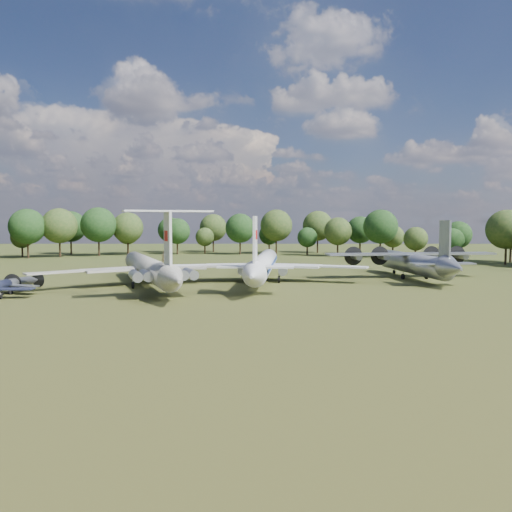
# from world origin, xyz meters

# --- Properties ---
(ground) EXTENTS (300.00, 300.00, 0.00)m
(ground) POSITION_xyz_m (0.00, 0.00, 0.00)
(ground) COLOR #254416
(ground) RESTS_ON ground
(il62_airliner) EXTENTS (49.69, 55.73, 4.51)m
(il62_airliner) POSITION_xyz_m (-3.89, 2.66, 2.26)
(il62_airliner) COLOR #B3B3AE
(il62_airliner) RESTS_ON ground
(tu104_jet) EXTENTS (38.06, 48.55, 4.59)m
(tu104_jet) POSITION_xyz_m (14.02, 8.36, 2.29)
(tu104_jet) COLOR silver
(tu104_jet) RESTS_ON ground
(an12_transport) EXTENTS (34.36, 37.50, 4.49)m
(an12_transport) POSITION_xyz_m (40.59, 13.23, 2.24)
(an12_transport) COLOR #ACAFB4
(an12_transport) RESTS_ON ground
(small_prop_northwest) EXTENTS (14.44, 16.53, 2.02)m
(small_prop_northwest) POSITION_xyz_m (-22.39, -5.22, 1.01)
(small_prop_northwest) COLOR #ACAFB4
(small_prop_northwest) RESTS_ON ground
(person_on_il62) EXTENTS (0.77, 0.74, 1.77)m
(person_on_il62) POSITION_xyz_m (0.70, -9.12, 5.40)
(person_on_il62) COLOR olive
(person_on_il62) RESTS_ON il62_airliner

